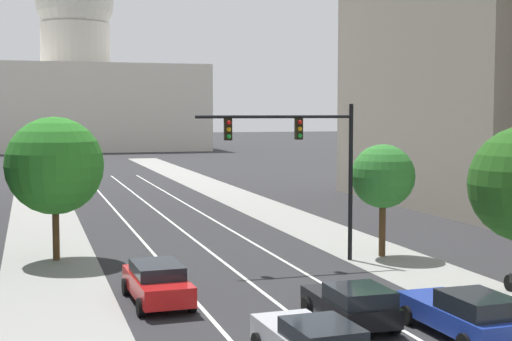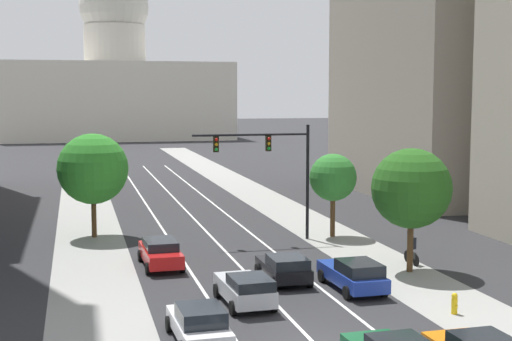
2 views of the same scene
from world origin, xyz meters
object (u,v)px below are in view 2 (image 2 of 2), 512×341
Objects in this scene: capitol_building at (116,86)px; cyclist at (412,249)px; car_silver at (246,289)px; car_red at (160,252)px; car_blue at (354,274)px; car_white at (199,324)px; street_tree_far_right at (333,178)px; car_black at (284,268)px; street_tree_near_right at (411,189)px; street_tree_mid_left at (93,169)px; fire_hydrant at (454,303)px; traffic_signal_mast at (274,159)px.

cyclist is at bearing -85.56° from capitol_building.
cyclist reaches higher than car_silver.
car_red is 0.99× the size of car_blue.
car_white is 0.83× the size of street_tree_far_right.
car_blue reaches higher than car_black.
capitol_building is 122.60m from car_blue.
car_silver reaches higher than car_black.
cyclist reaches higher than car_white.
street_tree_far_right is at bearing -34.57° from car_white.
street_tree_mid_left reaches higher than street_tree_near_right.
car_black is 8.04m from cyclist.
car_red is at bearing -70.78° from street_tree_mid_left.
street_tree_far_right reaches higher than fire_hydrant.
traffic_signal_mast is (7.71, 5.34, 4.37)m from car_red.
street_tree_far_right is (0.76, 17.20, 3.37)m from fire_hydrant.
cyclist is 0.27× the size of street_tree_near_right.
car_black is 11.25m from traffic_signal_mast.
capitol_building reaches higher than traffic_signal_mast.
car_white is at bearing 178.02° from car_red.
street_tree_mid_left is (-3.22, 21.76, 3.67)m from car_white.
street_tree_mid_left is (-14.98, 3.50, 0.59)m from street_tree_far_right.
street_tree_far_right is at bearing 5.33° from traffic_signal_mast.
capitol_building reaches higher than cyclist.
street_tree_far_right is at bearing -86.01° from capitol_building.
street_tree_mid_left reaches higher than car_red.
capitol_building reaches higher than street_tree_far_right.
street_tree_mid_left is at bearing 33.73° from car_blue.
fire_hydrant is 0.14× the size of street_tree_near_right.
fire_hydrant is (5.51, -6.71, -0.29)m from car_black.
street_tree_far_right is at bearing 93.92° from street_tree_near_right.
traffic_signal_mast is at bearing 101.10° from fire_hydrant.
car_silver is at bearing 116.64° from cyclist.
car_blue is at bearing -54.66° from street_tree_mid_left.
car_white is 0.93× the size of car_blue.
street_tree_mid_left is (-5.98, 17.44, 3.65)m from car_silver.
car_red reaches higher than fire_hydrant.
capitol_building reaches higher than car_blue.
car_white is at bearing 144.63° from car_silver.
car_red reaches higher than car_black.
car_silver is at bearing 101.20° from car_blue.
car_red is (-2.76, 8.22, 0.01)m from car_silver.
car_white is at bearing -113.31° from traffic_signal_mast.
capitol_building reaches higher than car_red.
capitol_building is at bearing 91.87° from traffic_signal_mast.
traffic_signal_mast is 1.11× the size of street_tree_mid_left.
street_tree_mid_left is at bearing 17.22° from car_red.
car_blue is 5.28× the size of fire_hydrant.
car_blue is 3.53m from car_black.
street_tree_far_right is (4.06, 0.38, -1.31)m from traffic_signal_mast.
car_white is 5.13m from car_silver.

